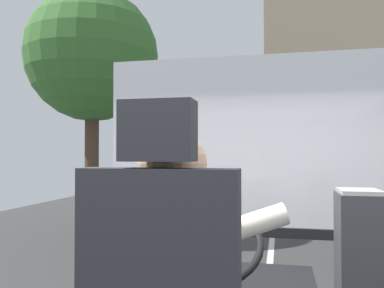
% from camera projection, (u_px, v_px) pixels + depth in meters
% --- Properties ---
extents(ground, '(18.00, 44.00, 0.06)m').
position_uv_depth(ground, '(273.00, 230.00, 10.17)').
color(ground, '#353535').
extents(bus_driver, '(0.79, 0.57, 0.79)m').
position_uv_depth(bus_driver, '(177.00, 274.00, 1.37)').
color(bus_driver, '#332D28').
rests_on(bus_driver, driver_seat).
extents(fare_box, '(0.22, 0.28, 0.96)m').
position_uv_depth(fare_box, '(360.00, 283.00, 2.02)').
color(fare_box, '#333338').
rests_on(fare_box, bus_floor).
extents(windshield_panel, '(2.50, 0.08, 1.48)m').
position_uv_depth(windshield_panel, '(256.00, 165.00, 3.20)').
color(windshield_panel, white).
extents(street_tree, '(3.29, 3.29, 6.06)m').
position_uv_depth(street_tree, '(92.00, 57.00, 9.88)').
color(street_tree, '#4C3828').
rests_on(street_tree, ground).
extents(parked_car_white, '(1.82, 4.44, 1.47)m').
position_uv_depth(parked_car_white, '(377.00, 184.00, 15.47)').
color(parked_car_white, silver).
rests_on(parked_car_white, ground).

